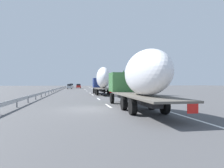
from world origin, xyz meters
name	(u,v)px	position (x,y,z in m)	size (l,w,h in m)	color
ground_plane	(80,91)	(40.00, 0.00, 0.00)	(260.00, 260.00, 0.00)	#4C4C4F
lane_stripe_0	(108,106)	(2.00, -1.80, 0.00)	(3.20, 0.20, 0.01)	white
lane_stripe_1	(98,99)	(10.20, -1.80, 0.00)	(3.20, 0.20, 0.01)	white
lane_stripe_2	(93,95)	(19.64, -1.80, 0.00)	(3.20, 0.20, 0.01)	white
lane_stripe_3	(90,93)	(26.08, -1.80, 0.00)	(3.20, 0.20, 0.01)	white
lane_stripe_4	(87,91)	(39.29, -1.80, 0.00)	(3.20, 0.20, 0.01)	white
lane_stripe_5	(85,90)	(49.11, -1.80, 0.00)	(3.20, 0.20, 0.01)	white
lane_stripe_6	(85,89)	(52.08, -1.80, 0.00)	(3.20, 0.20, 0.01)	white
lane_stripe_7	(82,88)	(76.40, -1.80, 0.00)	(3.20, 0.20, 0.01)	white
lane_stripe_8	(82,88)	(77.63, -1.80, 0.00)	(3.20, 0.20, 0.01)	white
edge_line_right	(98,90)	(45.00, -5.50, 0.00)	(110.00, 0.20, 0.01)	white
truck_lead	(102,80)	(20.20, -3.60, 2.71)	(13.02, 2.55, 4.87)	navy
truck_trailing	(139,78)	(-1.42, -3.60, 2.46)	(14.20, 2.55, 4.31)	#387038
car_red_compact	(78,86)	(69.28, 0.04, 0.92)	(4.05, 1.85, 1.81)	red
car_white_van	(71,85)	(88.20, 3.35, 0.96)	(4.74, 1.89, 1.93)	white
car_silver_hatch	(69,86)	(60.88, 3.44, 0.90)	(4.05, 1.76, 1.77)	#ADB2B7
road_sign	(103,83)	(41.69, -6.70, 2.24)	(0.10, 0.90, 3.25)	gray
tree_0	(124,78)	(44.36, -13.26, 3.74)	(3.70, 3.70, 6.07)	#472D19
tree_1	(103,78)	(77.08, -11.39, 4.48)	(3.51, 3.51, 7.45)	#472D19
tree_2	(149,75)	(17.34, -11.39, 3.51)	(3.25, 3.25, 5.66)	#472D19
guardrail_median	(58,89)	(43.00, 6.00, 0.58)	(94.00, 0.10, 0.76)	#9EA0A5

